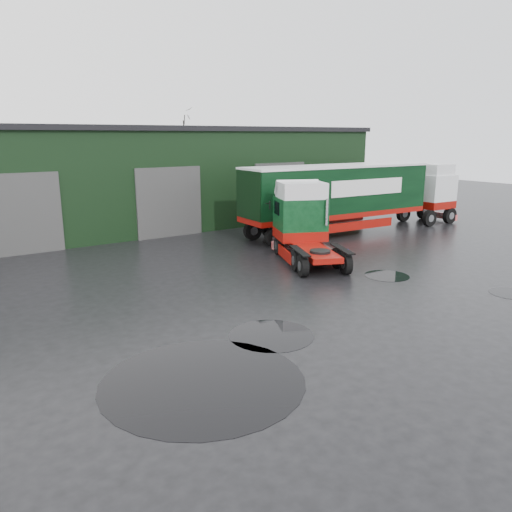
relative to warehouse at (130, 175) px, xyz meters
The scene contains 10 objects.
ground 20.35m from the warehouse, 95.71° to the right, with size 100.00×100.00×0.00m, color black.
warehouse is the anchor object (origin of this frame).
hero_tractor 15.76m from the warehouse, 80.84° to the right, with size 2.49×5.87×3.64m, color #0A3718, non-canonical shape.
lorry_right 13.90m from the warehouse, 52.56° to the right, with size 2.71×15.67×4.12m, color silver, non-canonical shape.
wash_bucket 16.34m from the warehouse, 71.90° to the right, with size 0.34×0.34×0.31m, color #0808B4.
tree_back_b 12.82m from the warehouse, 51.34° to the left, with size 4.40×4.40×7.50m, color black, non-canonical shape.
puddle_0 21.91m from the warehouse, 100.64° to the right, with size 2.54×2.54×0.01m, color black.
puddle_1 19.57m from the warehouse, 78.62° to the right, with size 1.87×1.87×0.01m, color black.
puddle_2 23.94m from the warehouse, 107.29° to the right, with size 4.95×4.95×0.01m, color black.
puddle_3 24.13m from the warehouse, 76.13° to the right, with size 1.53×1.53×0.01m, color black.
Camera 1 is at (-10.25, -12.36, 5.77)m, focal length 35.00 mm.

